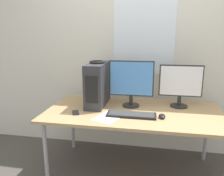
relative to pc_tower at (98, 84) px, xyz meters
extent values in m
cube|color=beige|center=(0.42, 0.45, 0.40)|extent=(8.00, 0.06, 2.70)
cube|color=white|center=(0.47, 0.42, 0.68)|extent=(0.73, 0.01, 1.26)
cube|color=tan|center=(0.42, -0.13, -0.25)|extent=(1.82, 0.92, 0.03)
cylinder|color=#99999E|center=(-0.41, -0.51, -0.60)|extent=(0.04, 0.04, 0.68)
cylinder|color=#99999E|center=(-0.41, 0.24, -0.60)|extent=(0.04, 0.04, 0.68)
cylinder|color=#99999E|center=(1.25, 0.24, -0.60)|extent=(0.04, 0.04, 0.68)
cube|color=#2D2D33|center=(0.00, 0.00, 0.00)|extent=(0.19, 0.50, 0.47)
cube|color=black|center=(0.00, -0.25, 0.00)|extent=(0.13, 0.00, 0.28)
torus|color=black|center=(0.00, 0.00, 0.25)|extent=(0.17, 0.17, 0.02)
cylinder|color=black|center=(0.37, 0.00, -0.23)|extent=(0.18, 0.18, 0.02)
cylinder|color=black|center=(0.37, 0.00, -0.16)|extent=(0.04, 0.04, 0.12)
cube|color=black|center=(0.37, 0.00, 0.08)|extent=(0.48, 0.03, 0.38)
cube|color=#4C8CD8|center=(0.37, -0.01, 0.08)|extent=(0.45, 0.00, 0.36)
cylinder|color=black|center=(0.89, 0.08, -0.23)|extent=(0.18, 0.18, 0.02)
cylinder|color=black|center=(0.89, 0.08, -0.16)|extent=(0.04, 0.04, 0.12)
cube|color=black|center=(0.89, 0.08, 0.06)|extent=(0.45, 0.03, 0.34)
cube|color=white|center=(0.89, 0.06, 0.06)|extent=(0.43, 0.00, 0.31)
cube|color=black|center=(0.41, -0.29, -0.22)|extent=(0.48, 0.16, 0.02)
cube|color=#383838|center=(0.41, -0.29, -0.21)|extent=(0.44, 0.14, 0.00)
ellipsoid|color=black|center=(0.70, -0.29, -0.22)|extent=(0.06, 0.11, 0.03)
cube|color=#232328|center=(-0.15, -0.31, -0.23)|extent=(0.11, 0.15, 0.01)
cube|color=white|center=(0.20, -0.37, -0.23)|extent=(0.31, 0.35, 0.00)
camera|label=1|loc=(0.58, -2.29, 0.54)|focal=35.00mm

